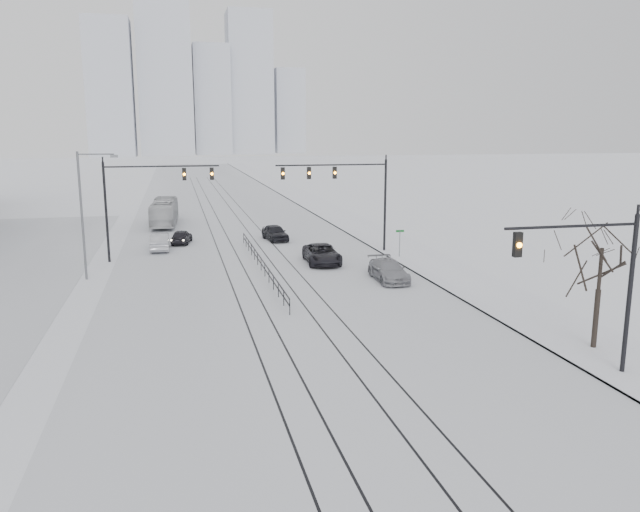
% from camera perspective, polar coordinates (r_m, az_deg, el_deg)
% --- Properties ---
extents(ground, '(500.00, 500.00, 0.00)m').
position_cam_1_polar(ground, '(19.85, 7.26, -20.16)').
color(ground, white).
rests_on(ground, ground).
extents(road, '(22.00, 260.00, 0.02)m').
position_cam_1_polar(road, '(76.75, -8.45, 3.46)').
color(road, silver).
rests_on(road, ground).
extents(sidewalk_east, '(5.00, 260.00, 0.16)m').
position_cam_1_polar(sidewalk_east, '(78.97, 1.37, 3.85)').
color(sidewalk_east, silver).
rests_on(sidewalk_east, ground).
extents(curb, '(0.10, 260.00, 0.12)m').
position_cam_1_polar(curb, '(78.40, -0.37, 3.79)').
color(curb, gray).
rests_on(curb, ground).
extents(tram_rails, '(5.30, 180.00, 0.01)m').
position_cam_1_polar(tram_rails, '(57.08, -6.77, 0.83)').
color(tram_rails, black).
rests_on(tram_rails, ground).
extents(skyline, '(96.00, 48.00, 72.00)m').
position_cam_1_polar(skyline, '(290.36, -11.29, 15.12)').
color(skyline, '#ADB2BE').
rests_on(skyline, ground).
extents(traffic_mast_near, '(6.10, 0.37, 7.00)m').
position_cam_1_polar(traffic_mast_near, '(28.18, 24.10, -1.51)').
color(traffic_mast_near, black).
rests_on(traffic_mast_near, ground).
extents(traffic_mast_ne, '(9.60, 0.37, 8.00)m').
position_cam_1_polar(traffic_mast_ne, '(52.96, 2.56, 6.35)').
color(traffic_mast_ne, black).
rests_on(traffic_mast_ne, ground).
extents(traffic_mast_nw, '(9.10, 0.37, 8.00)m').
position_cam_1_polar(traffic_mast_nw, '(52.08, -15.80, 5.65)').
color(traffic_mast_nw, black).
rests_on(traffic_mast_nw, ground).
extents(street_light_west, '(2.73, 0.25, 9.00)m').
position_cam_1_polar(street_light_west, '(46.50, -20.63, 4.27)').
color(street_light_west, '#595B60').
rests_on(street_light_west, ground).
extents(bare_tree, '(4.40, 4.40, 6.10)m').
position_cam_1_polar(bare_tree, '(31.97, 24.32, -0.23)').
color(bare_tree, black).
rests_on(bare_tree, ground).
extents(median_fence, '(0.06, 24.00, 1.00)m').
position_cam_1_polar(median_fence, '(47.24, -5.41, -0.72)').
color(median_fence, black).
rests_on(median_fence, ground).
extents(street_sign, '(0.70, 0.06, 2.40)m').
position_cam_1_polar(street_sign, '(51.79, 7.31, 1.52)').
color(street_sign, '#595B60').
rests_on(street_sign, ground).
extents(sedan_sb_inner, '(2.28, 4.11, 1.32)m').
position_cam_1_polar(sedan_sb_inner, '(59.72, -12.54, 1.72)').
color(sedan_sb_inner, black).
rests_on(sedan_sb_inner, ground).
extents(sedan_sb_outer, '(1.62, 4.61, 1.52)m').
position_cam_1_polar(sedan_sb_outer, '(56.82, -14.44, 1.25)').
color(sedan_sb_outer, '#B4B6BD').
rests_on(sedan_sb_outer, ground).
extents(sedan_nb_front, '(2.81, 5.60, 1.52)m').
position_cam_1_polar(sedan_nb_front, '(49.50, 0.18, 0.17)').
color(sedan_nb_front, black).
rests_on(sedan_nb_front, ground).
extents(sedan_nb_right, '(2.15, 5.03, 1.44)m').
position_cam_1_polar(sedan_nb_right, '(44.12, 6.28, -1.34)').
color(sedan_nb_right, gray).
rests_on(sedan_nb_right, ground).
extents(sedan_nb_far, '(2.37, 4.61, 1.50)m').
position_cam_1_polar(sedan_nb_far, '(60.20, -4.13, 2.13)').
color(sedan_nb_far, black).
rests_on(sedan_nb_far, ground).
extents(box_truck, '(3.09, 10.68, 2.94)m').
position_cam_1_polar(box_truck, '(71.73, -14.04, 3.88)').
color(box_truck, '#B4B6B8').
rests_on(box_truck, ground).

